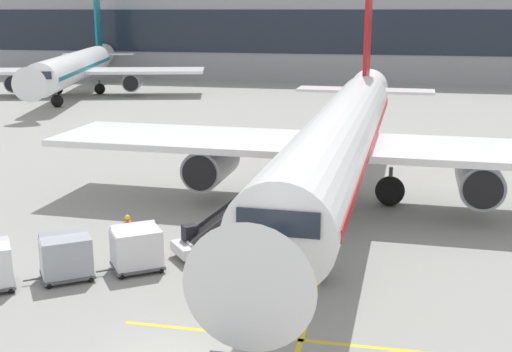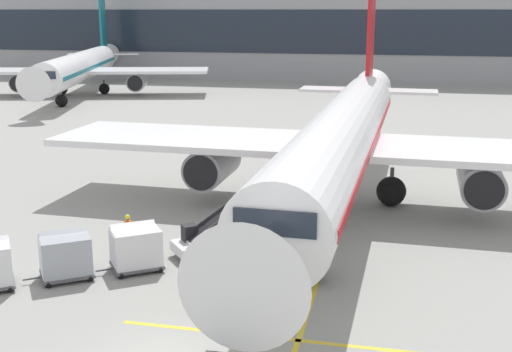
{
  "view_description": "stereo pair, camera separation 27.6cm",
  "coord_description": "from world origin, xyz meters",
  "px_view_note": "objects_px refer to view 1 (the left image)",
  "views": [
    {
      "loc": [
        6.43,
        -17.02,
        10.49
      ],
      "look_at": [
        0.52,
        11.07,
        3.22
      ],
      "focal_mm": 46.12,
      "sensor_mm": 36.0,
      "label": 1
    },
    {
      "loc": [
        6.7,
        -16.96,
        10.49
      ],
      "look_at": [
        0.52,
        11.07,
        3.22
      ],
      "focal_mm": 46.12,
      "sensor_mm": 36.0,
      "label": 2
    }
  ],
  "objects_px": {
    "belt_loader": "(217,234)",
    "safety_cone_engine_keepout": "(216,221)",
    "parked_airplane": "(341,138)",
    "ground_crew_by_loader": "(128,240)",
    "baggage_cart_second": "(66,255)",
    "ground_crew_marshaller": "(219,246)",
    "ground_crew_by_carts": "(128,231)",
    "baggage_cart_lead": "(136,247)",
    "distant_airplane": "(76,67)"
  },
  "relations": [
    {
      "from": "parked_airplane",
      "to": "ground_crew_by_loader",
      "type": "distance_m",
      "value": 13.26
    },
    {
      "from": "parked_airplane",
      "to": "ground_crew_by_carts",
      "type": "bearing_deg",
      "value": -133.37
    },
    {
      "from": "baggage_cart_second",
      "to": "ground_crew_by_loader",
      "type": "height_order",
      "value": "baggage_cart_second"
    },
    {
      "from": "parked_airplane",
      "to": "ground_crew_by_carts",
      "type": "relative_size",
      "value": 23.83
    },
    {
      "from": "baggage_cart_lead",
      "to": "distant_airplane",
      "type": "bearing_deg",
      "value": 118.95
    },
    {
      "from": "ground_crew_by_loader",
      "to": "ground_crew_marshaller",
      "type": "xyz_separation_m",
      "value": [
        3.95,
        0.08,
        0.0
      ]
    },
    {
      "from": "baggage_cart_lead",
      "to": "ground_crew_by_carts",
      "type": "relative_size",
      "value": 1.54
    },
    {
      "from": "safety_cone_engine_keepout",
      "to": "distant_airplane",
      "type": "relative_size",
      "value": 0.02
    },
    {
      "from": "ground_crew_marshaller",
      "to": "safety_cone_engine_keepout",
      "type": "bearing_deg",
      "value": 106.61
    },
    {
      "from": "ground_crew_marshaller",
      "to": "distant_airplane",
      "type": "height_order",
      "value": "distant_airplane"
    },
    {
      "from": "baggage_cart_lead",
      "to": "baggage_cart_second",
      "type": "xyz_separation_m",
      "value": [
        -2.4,
        -1.45,
        0.0
      ]
    },
    {
      "from": "parked_airplane",
      "to": "ground_crew_marshaller",
      "type": "relative_size",
      "value": 23.83
    },
    {
      "from": "safety_cone_engine_keepout",
      "to": "ground_crew_marshaller",
      "type": "bearing_deg",
      "value": -73.39
    },
    {
      "from": "belt_loader",
      "to": "baggage_cart_second",
      "type": "height_order",
      "value": "belt_loader"
    },
    {
      "from": "distant_airplane",
      "to": "safety_cone_engine_keepout",
      "type": "bearing_deg",
      "value": -56.52
    },
    {
      "from": "belt_loader",
      "to": "ground_crew_by_loader",
      "type": "relative_size",
      "value": 2.7
    },
    {
      "from": "baggage_cart_second",
      "to": "ground_crew_by_carts",
      "type": "relative_size",
      "value": 1.54
    },
    {
      "from": "baggage_cart_lead",
      "to": "ground_crew_by_loader",
      "type": "xyz_separation_m",
      "value": [
        -0.67,
        0.78,
        -0.0
      ]
    },
    {
      "from": "belt_loader",
      "to": "baggage_cart_second",
      "type": "distance_m",
      "value": 6.51
    },
    {
      "from": "ground_crew_marshaller",
      "to": "ground_crew_by_carts",
      "type": "bearing_deg",
      "value": 167.53
    },
    {
      "from": "ground_crew_by_carts",
      "to": "belt_loader",
      "type": "bearing_deg",
      "value": 9.17
    },
    {
      "from": "parked_airplane",
      "to": "ground_crew_by_carts",
      "type": "distance_m",
      "value": 12.77
    },
    {
      "from": "baggage_cart_second",
      "to": "ground_crew_marshaller",
      "type": "bearing_deg",
      "value": 22.17
    },
    {
      "from": "baggage_cart_lead",
      "to": "ground_crew_by_loader",
      "type": "height_order",
      "value": "baggage_cart_lead"
    },
    {
      "from": "parked_airplane",
      "to": "ground_crew_by_loader",
      "type": "relative_size",
      "value": 23.83
    },
    {
      "from": "ground_crew_by_loader",
      "to": "baggage_cart_lead",
      "type": "bearing_deg",
      "value": -49.63
    },
    {
      "from": "ground_crew_by_carts",
      "to": "safety_cone_engine_keepout",
      "type": "height_order",
      "value": "ground_crew_by_carts"
    },
    {
      "from": "ground_crew_by_loader",
      "to": "ground_crew_by_carts",
      "type": "height_order",
      "value": "same"
    },
    {
      "from": "baggage_cart_lead",
      "to": "ground_crew_marshaller",
      "type": "height_order",
      "value": "baggage_cart_lead"
    },
    {
      "from": "ground_crew_by_carts",
      "to": "baggage_cart_second",
      "type": "bearing_deg",
      "value": -111.3
    },
    {
      "from": "ground_crew_by_carts",
      "to": "baggage_cart_lead",
      "type": "bearing_deg",
      "value": -58.73
    },
    {
      "from": "baggage_cart_lead",
      "to": "ground_crew_by_carts",
      "type": "bearing_deg",
      "value": 121.27
    },
    {
      "from": "ground_crew_by_carts",
      "to": "distant_airplane",
      "type": "distance_m",
      "value": 58.04
    },
    {
      "from": "baggage_cart_lead",
      "to": "ground_crew_marshaller",
      "type": "bearing_deg",
      "value": 14.76
    },
    {
      "from": "ground_crew_by_loader",
      "to": "safety_cone_engine_keepout",
      "type": "relative_size",
      "value": 2.3
    },
    {
      "from": "baggage_cart_lead",
      "to": "distant_airplane",
      "type": "relative_size",
      "value": 0.07
    },
    {
      "from": "baggage_cart_lead",
      "to": "ground_crew_by_carts",
      "type": "height_order",
      "value": "baggage_cart_lead"
    },
    {
      "from": "belt_loader",
      "to": "distant_airplane",
      "type": "height_order",
      "value": "distant_airplane"
    },
    {
      "from": "parked_airplane",
      "to": "baggage_cart_second",
      "type": "bearing_deg",
      "value": -128.55
    },
    {
      "from": "belt_loader",
      "to": "safety_cone_engine_keepout",
      "type": "bearing_deg",
      "value": 106.45
    },
    {
      "from": "parked_airplane",
      "to": "safety_cone_engine_keepout",
      "type": "xyz_separation_m",
      "value": [
        -5.66,
        -4.96,
        -3.45
      ]
    },
    {
      "from": "ground_crew_by_carts",
      "to": "safety_cone_engine_keepout",
      "type": "bearing_deg",
      "value": 54.77
    },
    {
      "from": "belt_loader",
      "to": "safety_cone_engine_keepout",
      "type": "relative_size",
      "value": 6.2
    },
    {
      "from": "parked_airplane",
      "to": "safety_cone_engine_keepout",
      "type": "height_order",
      "value": "parked_airplane"
    },
    {
      "from": "parked_airplane",
      "to": "belt_loader",
      "type": "bearing_deg",
      "value": -118.85
    },
    {
      "from": "ground_crew_by_carts",
      "to": "distant_airplane",
      "type": "relative_size",
      "value": 0.04
    },
    {
      "from": "baggage_cart_second",
      "to": "ground_crew_by_loader",
      "type": "bearing_deg",
      "value": 52.21
    },
    {
      "from": "belt_loader",
      "to": "distant_airplane",
      "type": "xyz_separation_m",
      "value": [
        -31.91,
        50.15,
        2.57
      ]
    },
    {
      "from": "ground_crew_by_carts",
      "to": "safety_cone_engine_keepout",
      "type": "distance_m",
      "value": 5.05
    },
    {
      "from": "baggage_cart_lead",
      "to": "ground_crew_by_loader",
      "type": "distance_m",
      "value": 1.03
    }
  ]
}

